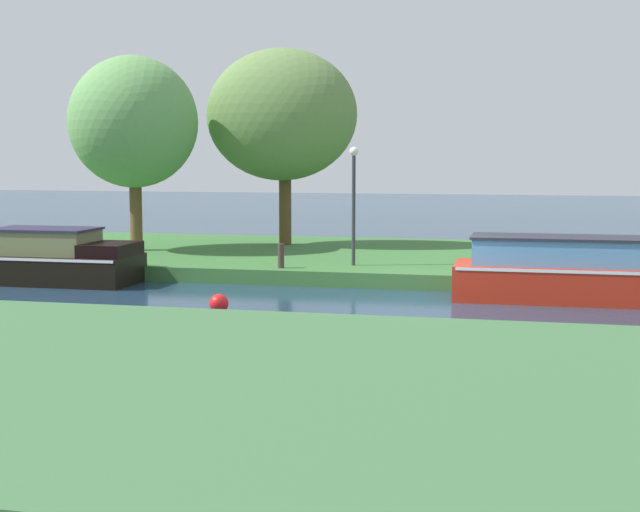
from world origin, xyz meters
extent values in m
plane|color=#1E364E|center=(0.00, 0.00, 0.00)|extent=(120.00, 120.00, 0.00)
cube|color=#386B33|center=(0.00, 7.00, 0.20)|extent=(72.00, 10.00, 0.40)
cube|color=#3C693E|center=(0.00, -9.00, 0.20)|extent=(72.00, 10.00, 0.40)
cube|color=black|center=(-9.82, 1.20, 0.38)|extent=(4.25, 1.95, 0.76)
cube|color=white|center=(-9.82, 1.20, 0.72)|extent=(4.16, 1.98, 0.07)
cube|color=olive|center=(-10.17, 1.20, 1.08)|extent=(2.62, 1.48, 0.64)
cube|color=#28253C|center=(-10.17, 1.20, 1.43)|extent=(2.72, 1.56, 0.06)
cube|color=black|center=(-8.28, 1.20, 0.93)|extent=(1.18, 1.64, 0.34)
cube|color=#B22614|center=(4.49, 1.20, 0.42)|extent=(7.65, 1.92, 0.84)
cube|color=white|center=(4.49, 1.20, 0.80)|extent=(7.50, 1.95, 0.07)
cube|color=#5690BF|center=(3.94, 1.20, 1.14)|extent=(5.70, 1.46, 0.61)
cube|color=#272832|center=(3.94, 1.20, 1.47)|extent=(5.80, 1.53, 0.06)
cylinder|color=brown|center=(-9.71, 5.95, 1.84)|extent=(0.38, 0.38, 2.89)
ellipsoid|color=#659C56|center=(-9.71, 5.91, 4.41)|extent=(3.98, 4.09, 4.08)
cylinder|color=brown|center=(-5.64, 8.86, 1.96)|extent=(0.41, 0.41, 3.12)
ellipsoid|color=#658548|center=(-5.64, 8.40, 4.70)|extent=(5.03, 3.33, 4.30)
cylinder|color=#333338|center=(-2.28, 3.58, 1.88)|extent=(0.10, 0.10, 2.96)
sphere|color=white|center=(-2.28, 3.58, 3.48)|extent=(0.24, 0.24, 0.24)
cylinder|color=brown|center=(1.71, 2.55, 0.66)|extent=(0.18, 0.18, 0.52)
cylinder|color=#46322E|center=(-4.04, 2.55, 0.72)|extent=(0.17, 0.17, 0.64)
sphere|color=red|center=(-4.09, -2.26, 0.21)|extent=(0.42, 0.42, 0.42)
camera|label=1|loc=(2.41, -20.59, 3.37)|focal=51.17mm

